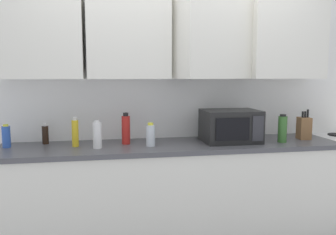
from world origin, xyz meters
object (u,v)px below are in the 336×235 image
Objects in this scene: bottle_green_oil at (282,129)px; bottle_yellow_mustard at (75,133)px; bottle_white_jar at (97,135)px; knife_block at (304,128)px; bottle_soy_dark at (45,134)px; bottle_clear_tall at (151,135)px; bottle_blue_cleaner at (6,136)px; microwave at (230,126)px; bottle_red_sauce at (126,129)px.

bottle_green_oil is 1.01× the size of bottle_yellow_mustard.
bottle_green_oil is 1.10× the size of bottle_white_jar.
bottle_soy_dark is (-2.29, 0.19, -0.02)m from knife_block.
bottle_clear_tall is 1.03× the size of bottle_blue_cleaner.
microwave is 2.55× the size of bottle_blue_cleaner.
bottle_soy_dark is 0.30m from bottle_blue_cleaner.
bottle_yellow_mustard is at bearing 170.97° from bottle_clear_tall.
bottle_white_jar is (-0.23, -0.14, -0.02)m from bottle_red_sauce.
bottle_clear_tall is at bearing 178.02° from bottle_green_oil.
bottle_green_oil is at bearing -7.15° from bottle_red_sauce.
bottle_yellow_mustard is at bearing 179.11° from knife_block.
knife_block reaches higher than bottle_white_jar.
bottle_clear_tall is (-0.71, -0.06, -0.05)m from microwave.
bottle_yellow_mustard is 1.29× the size of bottle_blue_cleaner.
bottle_green_oil is 2.31m from bottle_blue_cleaner.
bottle_blue_cleaner is at bearing 178.03° from knife_block.
bottle_green_oil is 1.15m from bottle_clear_tall.
knife_block reaches higher than bottle_blue_cleaner.
bottle_white_jar is 0.21m from bottle_yellow_mustard.
bottle_clear_tall is (-1.42, -0.06, -0.01)m from knife_block.
bottle_white_jar is at bearing -30.34° from bottle_yellow_mustard.
bottle_red_sauce is (-1.61, 0.06, 0.02)m from knife_block.
bottle_yellow_mustard is 0.55m from bottle_blue_cleaner.
knife_block is 2.03m from bottle_yellow_mustard.
bottle_yellow_mustard is (-0.18, 0.10, 0.01)m from bottle_white_jar.
bottle_white_jar is 0.43m from bottle_clear_tall.
bottle_yellow_mustard is at bearing -30.70° from bottle_soy_dark.
bottle_green_oil is at bearing -1.14° from bottle_white_jar.
microwave reaches higher than bottle_yellow_mustard.
bottle_red_sauce reaches higher than bottle_white_jar.
bottle_clear_tall is at bearing -7.58° from bottle_blue_cleaner.
bottle_white_jar is at bearing -12.60° from bottle_blue_cleaner.
bottle_clear_tall is at bearing 1.11° from bottle_white_jar.
bottle_green_oil is (-0.27, -0.10, 0.01)m from knife_block.
bottle_yellow_mustard reaches higher than bottle_blue_cleaner.
bottle_clear_tall is at bearing -9.03° from bottle_yellow_mustard.
bottle_red_sauce reaches higher than bottle_soy_dark.
bottle_blue_cleaner is at bearing 177.24° from microwave.
bottle_soy_dark is at bearing 18.86° from bottle_blue_cleaner.
knife_block is 1.45× the size of bottle_blue_cleaner.
bottle_soy_dark is at bearing 169.76° from bottle_red_sauce.
bottle_red_sauce is 1.50× the size of bottle_soy_dark.
knife_block is at bearing -4.64° from bottle_soy_dark.
bottle_red_sauce is at bearing -1.46° from bottle_blue_cleaner.
bottle_red_sauce is at bearing -10.24° from bottle_soy_dark.
bottle_green_oil is at bearing -4.43° from bottle_yellow_mustard.
bottle_red_sauce is 1.09× the size of bottle_green_oil.
knife_block reaches higher than bottle_yellow_mustard.
bottle_yellow_mustard is at bearing -5.95° from bottle_blue_cleaner.
bottle_clear_tall is (0.19, -0.13, -0.03)m from bottle_red_sauce.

